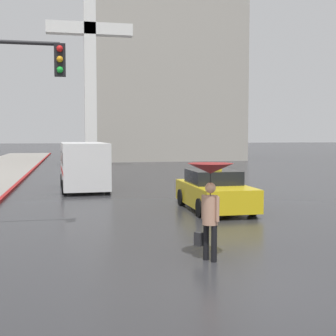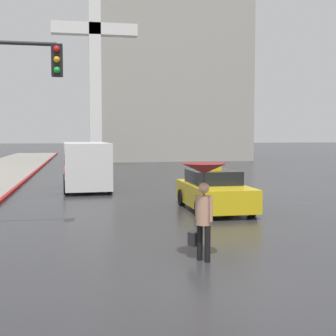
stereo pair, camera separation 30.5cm
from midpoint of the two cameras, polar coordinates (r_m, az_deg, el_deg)
ground_plane at (r=8.08m, az=8.15°, el=-14.49°), size 300.00×300.00×0.00m
taxi at (r=16.08m, az=5.14°, el=-2.87°), size 1.91×4.10×1.52m
ambulance_van at (r=22.41m, az=-10.64°, el=0.54°), size 2.23×5.28×2.21m
pedestrian_with_umbrella at (r=9.46m, az=4.25°, el=-2.21°), size 0.92×0.92×1.99m
building_tower_near at (r=52.80m, az=-0.97°, el=16.78°), size 15.20×12.57×28.49m
monument_cross at (r=37.36m, az=-9.72°, el=12.97°), size 6.53×0.90×14.84m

